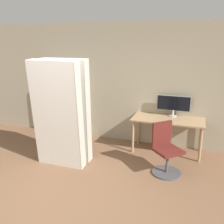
# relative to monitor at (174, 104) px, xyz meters

# --- Properties ---
(ground_plane) EXTENTS (16.00, 16.00, 0.00)m
(ground_plane) POSITION_rel_monitor_xyz_m (-1.43, -2.67, -1.01)
(ground_plane) COLOR brown
(wall_back) EXTENTS (8.00, 0.06, 2.70)m
(wall_back) POSITION_rel_monitor_xyz_m (-1.43, 0.13, 0.34)
(wall_back) COLOR tan
(wall_back) RESTS_ON ground
(desk) EXTENTS (1.47, 0.66, 0.74)m
(desk) POSITION_rel_monitor_xyz_m (-0.07, -0.23, -0.36)
(desk) COLOR tan
(desk) RESTS_ON ground
(monitor) EXTENTS (0.70, 0.17, 0.45)m
(monitor) POSITION_rel_monitor_xyz_m (0.00, 0.00, 0.00)
(monitor) COLOR #B7B7BC
(monitor) RESTS_ON desk
(office_chair) EXTENTS (0.62, 0.62, 0.92)m
(office_chair) POSITION_rel_monitor_xyz_m (0.02, -1.12, -0.63)
(office_chair) COLOR #4C4C51
(office_chair) RESTS_ON ground
(bookshelf) EXTENTS (0.84, 0.28, 1.61)m
(bookshelf) POSITION_rel_monitor_xyz_m (-2.64, 0.00, -0.21)
(bookshelf) COLOR beige
(bookshelf) RESTS_ON ground
(mattress_near) EXTENTS (0.94, 0.33, 2.00)m
(mattress_near) POSITION_rel_monitor_xyz_m (-1.90, -1.52, -0.01)
(mattress_near) COLOR silver
(mattress_near) RESTS_ON ground
(mattress_far) EXTENTS (0.94, 0.26, 2.00)m
(mattress_far) POSITION_rel_monitor_xyz_m (-1.90, -1.19, -0.01)
(mattress_far) COLOR silver
(mattress_far) RESTS_ON ground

